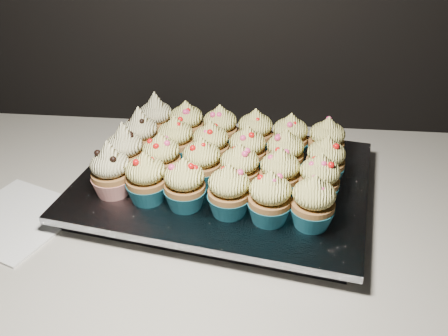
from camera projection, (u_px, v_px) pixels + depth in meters
The scene contains 28 objects.
worktop at pixel (120, 209), 0.84m from camera, with size 2.44×0.64×0.04m, color silver.
napkin at pixel (16, 219), 0.78m from camera, with size 0.17×0.17×0.00m, color white.
baking_tray at pixel (224, 188), 0.84m from camera, with size 0.43×0.33×0.02m, color black.
foil_lining at pixel (224, 179), 0.83m from camera, with size 0.46×0.36×0.01m, color silver.
cupcake_0 at pixel (111, 171), 0.76m from camera, with size 0.06×0.06×0.10m.
cupcake_1 at pixel (146, 179), 0.75m from camera, with size 0.06×0.06×0.08m.
cupcake_2 at pixel (185, 185), 0.73m from camera, with size 0.06×0.06×0.08m.
cupcake_3 at pixel (229, 191), 0.72m from camera, with size 0.06×0.06×0.08m.
cupcake_4 at pixel (270, 198), 0.70m from camera, with size 0.06×0.06×0.08m.
cupcake_5 at pixel (313, 203), 0.69m from camera, with size 0.06×0.06×0.08m.
cupcake_6 at pixel (125, 152), 0.81m from camera, with size 0.06×0.06×0.10m.
cupcake_7 at pixel (161, 158), 0.80m from camera, with size 0.06×0.06×0.08m.
cupcake_8 at pixel (202, 163), 0.79m from camera, with size 0.06×0.06×0.08m.
cupcake_9 at pixel (240, 169), 0.77m from camera, with size 0.06×0.06×0.08m.
cupcake_10 at pixel (280, 174), 0.76m from camera, with size 0.06×0.06×0.08m.
cupcake_11 at pixel (319, 180), 0.75m from camera, with size 0.06×0.06×0.08m.
cupcake_12 at pixel (141, 135), 0.86m from camera, with size 0.06×0.06×0.10m.
cupcake_13 at pixel (176, 141), 0.85m from camera, with size 0.06×0.06×0.08m.
cupcake_14 at pixel (211, 146), 0.84m from camera, with size 0.06×0.06×0.08m.
cupcake_15 at pixel (247, 151), 0.82m from camera, with size 0.06×0.06×0.08m.
cupcake_16 at pixel (285, 154), 0.81m from camera, with size 0.06×0.06×0.08m.
cupcake_17 at pixel (325, 161), 0.79m from camera, with size 0.06×0.06×0.08m.
cupcake_18 at pixel (156, 119), 0.92m from camera, with size 0.06×0.06×0.10m.
cupcake_19 at pixel (186, 124), 0.90m from camera, with size 0.06×0.06×0.08m.
cupcake_20 at pixel (220, 128), 0.89m from camera, with size 0.06×0.06×0.08m.
cupcake_21 at pixel (255, 133), 0.88m from camera, with size 0.06×0.06×0.08m.
cupcake_22 at pixel (290, 138), 0.86m from camera, with size 0.06×0.06×0.08m.
cupcake_23 at pixel (326, 142), 0.85m from camera, with size 0.06×0.06×0.08m.
Camera 1 is at (0.24, 1.04, 1.38)m, focal length 40.00 mm.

